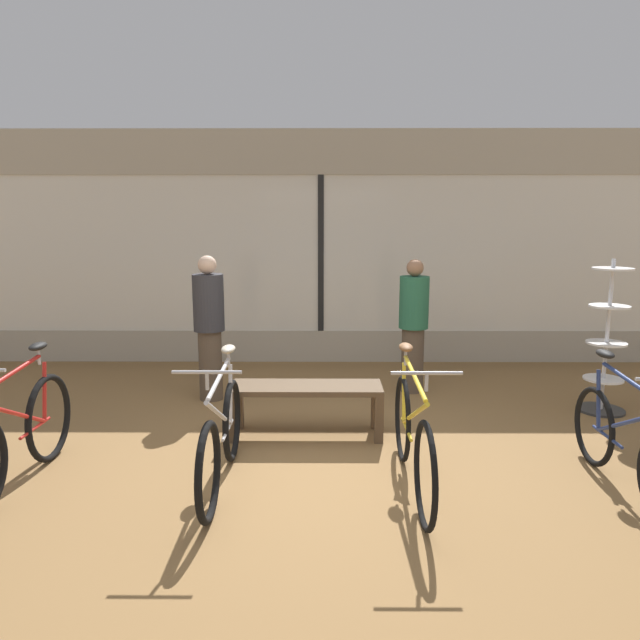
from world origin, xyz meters
TOP-DOWN VIEW (x-y plane):
  - ground_plane at (0.00, 0.00)m, footprint 24.00×24.00m
  - shop_back_wall at (0.00, 3.57)m, footprint 12.00×0.08m
  - bicycle_far_left at (-2.26, -0.34)m, footprint 0.46×1.76m
  - bicycle_left at (-0.73, -0.30)m, footprint 0.46×1.68m
  - bicycle_right at (0.70, -0.33)m, footprint 0.46×1.79m
  - bicycle_far_right at (2.26, -0.38)m, footprint 0.46×1.66m
  - accessory_rack at (2.98, 1.43)m, footprint 0.48×0.48m
  - display_bench at (-0.12, 0.73)m, footprint 1.40×0.44m
  - customer_near_rack at (1.08, 2.14)m, footprint 0.38×0.38m
  - customer_by_window at (-1.23, 1.82)m, footprint 0.47×0.47m

SIDE VIEW (x-z plane):
  - ground_plane at x=0.00m, z-range 0.00..0.00m
  - bicycle_far_right at x=2.26m, z-range -0.13..0.88m
  - bicycle_left at x=-0.73m, z-range -0.13..0.89m
  - display_bench at x=-0.12m, z-range 0.15..0.64m
  - bicycle_far_left at x=-2.26m, z-range -0.12..0.92m
  - bicycle_right at x=0.70m, z-range -0.12..0.92m
  - accessory_rack at x=2.98m, z-range -0.14..1.47m
  - customer_near_rack at x=1.08m, z-range 0.03..1.59m
  - customer_by_window at x=-1.23m, z-range 0.04..1.65m
  - shop_back_wall at x=0.00m, z-range 0.04..3.24m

